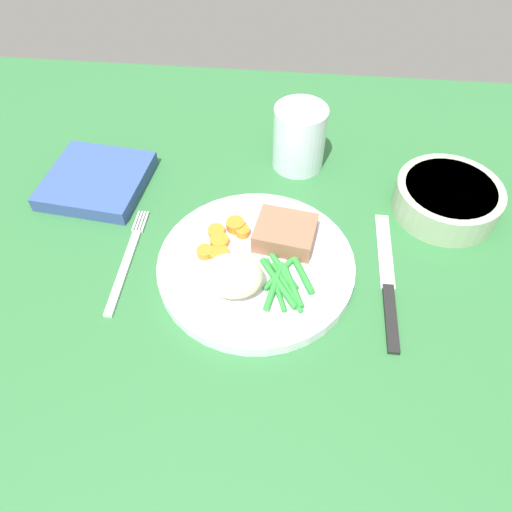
% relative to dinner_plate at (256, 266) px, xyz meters
% --- Properties ---
extents(dining_table, '(1.20, 0.90, 0.02)m').
position_rel_dinner_plate_xyz_m(dining_table, '(0.01, 0.01, -0.02)').
color(dining_table, '#2D6B38').
rests_on(dining_table, ground).
extents(dinner_plate, '(0.24, 0.24, 0.02)m').
position_rel_dinner_plate_xyz_m(dinner_plate, '(0.00, 0.00, 0.00)').
color(dinner_plate, white).
rests_on(dinner_plate, dining_table).
extents(meat_portion, '(0.08, 0.07, 0.03)m').
position_rel_dinner_plate_xyz_m(meat_portion, '(0.03, 0.04, 0.02)').
color(meat_portion, '#936047').
rests_on(meat_portion, dinner_plate).
extents(mashed_potatoes, '(0.07, 0.05, 0.05)m').
position_rel_dinner_plate_xyz_m(mashed_potatoes, '(-0.02, -0.04, 0.03)').
color(mashed_potatoes, beige).
rests_on(mashed_potatoes, dinner_plate).
extents(carrot_slices, '(0.06, 0.07, 0.01)m').
position_rel_dinner_plate_xyz_m(carrot_slices, '(-0.04, 0.03, 0.01)').
color(carrot_slices, orange).
rests_on(carrot_slices, dinner_plate).
extents(green_beans, '(0.07, 0.10, 0.01)m').
position_rel_dinner_plate_xyz_m(green_beans, '(0.03, -0.03, 0.01)').
color(green_beans, '#2D8C38').
rests_on(green_beans, dinner_plate).
extents(fork, '(0.01, 0.17, 0.00)m').
position_rel_dinner_plate_xyz_m(fork, '(-0.16, -0.00, -0.01)').
color(fork, silver).
rests_on(fork, dining_table).
extents(knife, '(0.02, 0.21, 0.01)m').
position_rel_dinner_plate_xyz_m(knife, '(0.16, -0.00, -0.01)').
color(knife, black).
rests_on(knife, dining_table).
extents(water_glass, '(0.07, 0.07, 0.09)m').
position_rel_dinner_plate_xyz_m(water_glass, '(0.04, 0.21, 0.03)').
color(water_glass, silver).
rests_on(water_glass, dining_table).
extents(salad_bowl, '(0.14, 0.14, 0.04)m').
position_rel_dinner_plate_xyz_m(salad_bowl, '(0.24, 0.13, 0.02)').
color(salad_bowl, '#99B28C').
rests_on(salad_bowl, dining_table).
extents(napkin, '(0.15, 0.14, 0.02)m').
position_rel_dinner_plate_xyz_m(napkin, '(-0.24, 0.13, 0.00)').
color(napkin, '#334C8C').
rests_on(napkin, dining_table).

